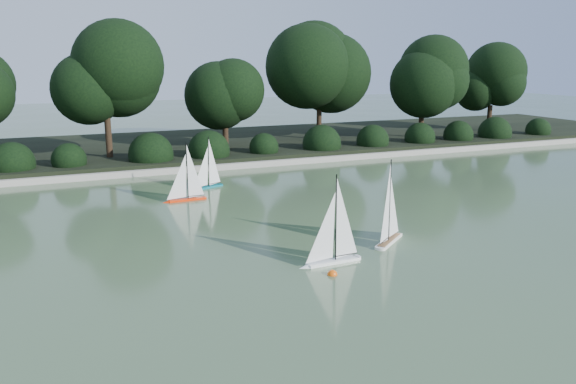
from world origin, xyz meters
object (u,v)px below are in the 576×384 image
Objects in this scene: sailboat_white_a at (329,249)px; sailboat_orange at (183,191)px; sailboat_white_b at (391,228)px; race_buoy at (332,275)px; sailboat_teal at (205,180)px.

sailboat_white_a is 5.37m from sailboat_orange.
sailboat_white_b is 2.13m from race_buoy.
sailboat_white_b is at bearing 31.53° from race_buoy.
sailboat_orange is 1.39m from sailboat_teal.
sailboat_orange is (-1.33, 5.21, -0.02)m from sailboat_white_a.
sailboat_orange is at bearing -127.03° from sailboat_teal.
sailboat_white_a reaches higher than sailboat_orange.
sailboat_teal is at bearing 110.49° from sailboat_white_b.
sailboat_orange is 9.19× the size of race_buoy.
sailboat_white_a is 6.33m from sailboat_teal.
sailboat_teal is at bearing 94.45° from sailboat_white_a.
race_buoy is at bearing -87.30° from sailboat_teal.
sailboat_white_b is at bearing -57.11° from sailboat_orange.
sailboat_white_b reaches higher than sailboat_teal.
sailboat_teal is (-2.12, 5.68, -0.03)m from sailboat_white_b.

